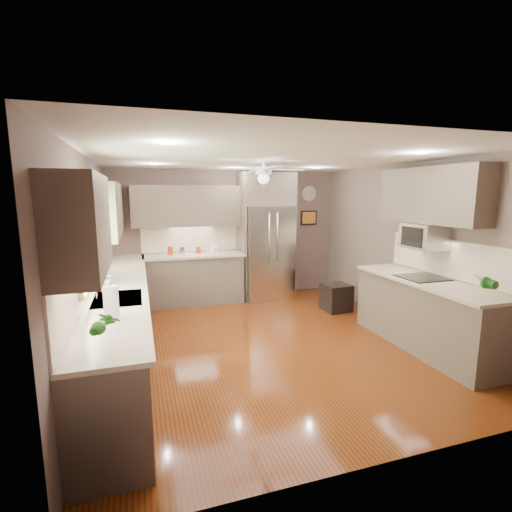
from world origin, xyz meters
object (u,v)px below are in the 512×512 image
canister_b (182,251)px  paper_towel (111,302)px  canister_a (170,251)px  bowl (215,251)px  canister_d (198,250)px  potted_plant_left (106,324)px  microwave (424,236)px  refrigerator (267,238)px  stool (336,297)px  potted_plant_right (485,282)px  soap_bottle (107,279)px

canister_b → paper_towel: 3.49m
canister_a → bowl: 0.83m
canister_d → potted_plant_left: potted_plant_left is taller
canister_a → microwave: size_ratio=0.28×
microwave → bowl: bearing=130.0°
refrigerator → paper_towel: refrigerator is taller
refrigerator → stool: 1.76m
refrigerator → potted_plant_right: bearing=-72.0°
potted_plant_left → stool: size_ratio=0.66×
bowl → stool: 2.40m
canister_a → paper_towel: 3.47m
potted_plant_left → refrigerator: 4.76m
canister_a → paper_towel: (-0.80, -3.38, 0.06)m
potted_plant_right → microwave: bearing=84.7°
canister_d → stool: size_ratio=0.27×
canister_a → refrigerator: bearing=-2.3°
canister_a → refrigerator: (1.85, -0.07, 0.17)m
potted_plant_right → refrigerator: size_ratio=0.13×
canister_a → bowl: size_ratio=0.63×
canister_a → canister_b: bearing=-10.1°
canister_b → stool: canister_b is taller
canister_a → potted_plant_right: potted_plant_right is taller
canister_b → stool: 2.91m
paper_towel → microwave: bearing=8.6°
potted_plant_left → bowl: 4.36m
potted_plant_left → bowl: potted_plant_left is taller
soap_bottle → refrigerator: (2.77, 2.06, 0.16)m
potted_plant_left → soap_bottle: bearing=93.8°
canister_b → potted_plant_right: potted_plant_right is taller
canister_b → microwave: (2.96, -2.75, 0.47)m
canister_a → paper_towel: paper_towel is taller
canister_d → bowl: canister_d is taller
canister_b → potted_plant_left: 4.12m
bowl → microwave: 3.68m
canister_b → potted_plant_left: bearing=-104.1°
canister_b → bowl: (0.62, 0.04, -0.04)m
potted_plant_right → microwave: microwave is taller
refrigerator → paper_towel: (-2.65, -3.31, -0.11)m
canister_a → canister_d: bearing=2.1°
canister_a → canister_d: size_ratio=1.13×
paper_towel → soap_bottle: bearing=95.6°
microwave → canister_d: bearing=133.4°
microwave → stool: microwave is taller
potted_plant_left → canister_d: bearing=72.0°
canister_b → bowl: size_ratio=0.65×
refrigerator → microwave: size_ratio=4.45×
soap_bottle → paper_towel: size_ratio=0.53×
canister_b → canister_d: 0.32m
potted_plant_right → potted_plant_left: bearing=-177.1°
canister_b → refrigerator: bearing=-1.3°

